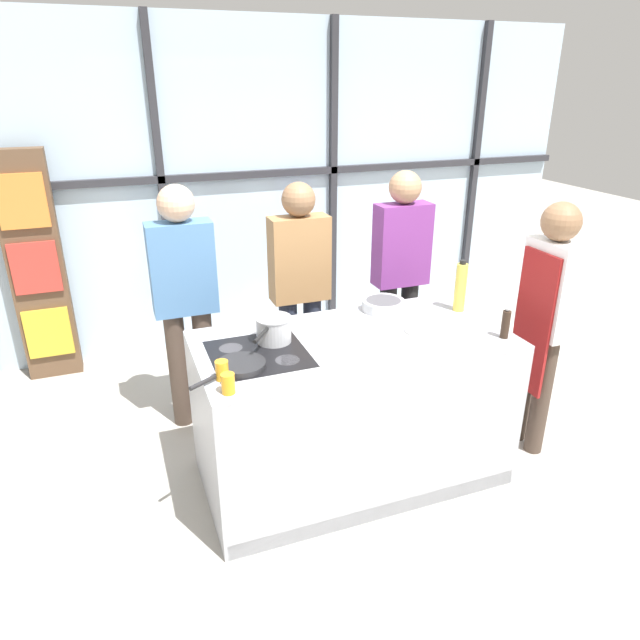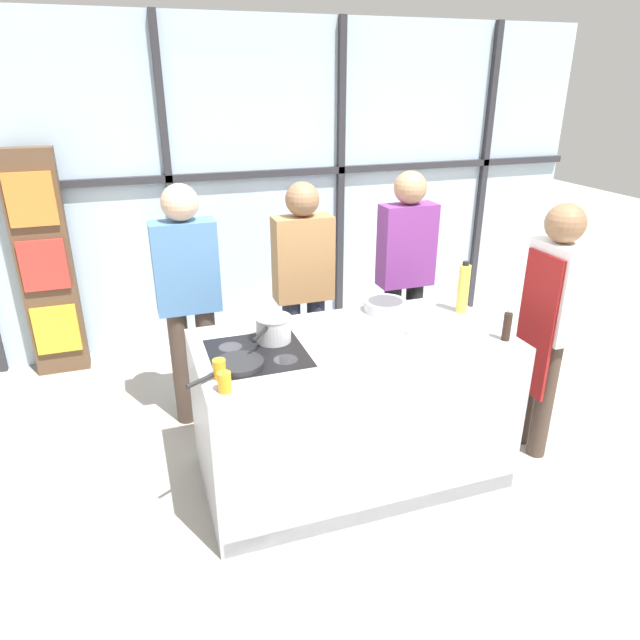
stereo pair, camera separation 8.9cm
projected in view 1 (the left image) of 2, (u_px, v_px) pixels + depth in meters
The scene contains 16 objects.
ground_plane at pixel (350, 472), 3.64m from camera, with size 18.00×18.00×0.00m, color #ADA89E.
back_window_wall at pixel (251, 189), 5.06m from camera, with size 6.40×0.10×2.80m.
bookshelf at pixel (37, 269), 4.50m from camera, with size 0.41×0.19×1.84m.
demo_island at pixel (352, 409), 3.45m from camera, with size 1.81×0.91×0.94m.
chef at pixel (545, 312), 3.54m from camera, with size 0.23×0.36×1.66m.
spectator_far_left at pixel (185, 294), 3.82m from camera, with size 0.42×0.24×1.71m.
spectator_center_left at pixel (300, 283), 4.09m from camera, with size 0.42×0.23×1.68m.
spectator_center_right at pixel (401, 267), 4.34m from camera, with size 0.42×0.24×1.71m.
frying_pan at pixel (240, 365), 2.92m from camera, with size 0.42×0.31×0.03m.
saucepan at pixel (274, 329), 3.20m from camera, with size 0.28×0.33×0.15m.
white_plate at pixel (425, 330), 3.36m from camera, with size 0.25×0.25×0.01m, color white.
mixing_bowl at pixel (383, 305), 3.66m from camera, with size 0.27×0.27×0.07m.
oil_bottle at pixel (461, 287), 3.60m from camera, with size 0.07×0.07×0.33m.
pepper_grinder at pixel (506, 324), 3.24m from camera, with size 0.05×0.05×0.19m.
juice_glass_near at pixel (228, 384), 2.68m from camera, with size 0.07×0.07×0.10m, color orange.
juice_glass_far at pixel (222, 370), 2.80m from camera, with size 0.07×0.07×0.10m, color orange.
Camera 1 is at (-1.23, -2.71, 2.32)m, focal length 32.00 mm.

